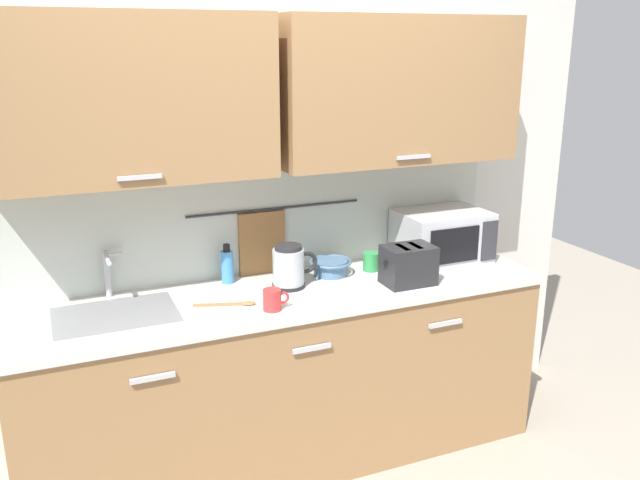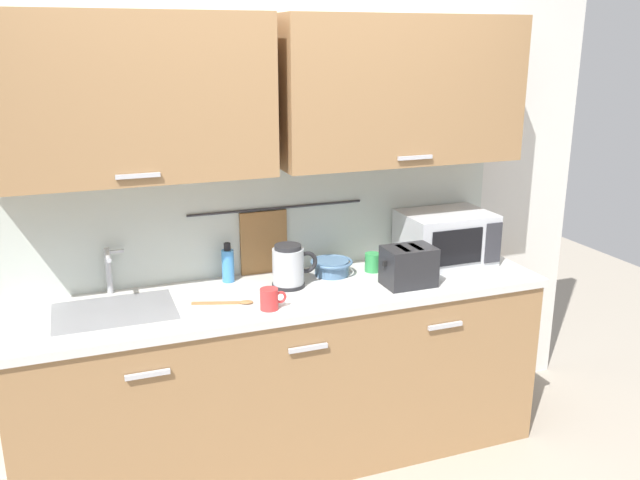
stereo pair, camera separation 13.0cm
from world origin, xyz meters
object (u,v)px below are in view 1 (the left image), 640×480
electric_kettle (289,267)px  dish_soap_bottle (227,266)px  wooden_spoon (232,304)px  mug_by_kettle (371,262)px  mug_near_sink (273,300)px  toaster (408,265)px  mixing_bowl (331,266)px  microwave (442,236)px

electric_kettle → dish_soap_bottle: electric_kettle is taller
electric_kettle → wooden_spoon: 0.35m
mug_by_kettle → wooden_spoon: bearing=-167.1°
mug_near_sink → toaster: (0.71, 0.06, 0.05)m
electric_kettle → toaster: 0.57m
mug_by_kettle → mug_near_sink: bearing=-154.6°
toaster → electric_kettle: bearing=161.4°
toaster → mug_by_kettle: bearing=106.5°
electric_kettle → mug_near_sink: (-0.17, -0.24, -0.05)m
dish_soap_bottle → mug_by_kettle: size_ratio=1.63×
mug_by_kettle → toaster: bearing=-73.5°
mixing_bowl → wooden_spoon: 0.60m
toaster → mug_by_kettle: 0.26m
mug_near_sink → toaster: size_ratio=0.47×
mug_near_sink → mixing_bowl: bearing=37.7°
toaster → mug_by_kettle: size_ratio=2.13×
mug_near_sink → wooden_spoon: size_ratio=0.44×
dish_soap_bottle → mug_near_sink: size_ratio=1.63×
mug_near_sink → wooden_spoon: 0.20m
mug_near_sink → mixing_bowl: mug_near_sink is taller
microwave → mug_near_sink: (-1.06, -0.31, -0.09)m
mug_near_sink → mug_by_kettle: size_ratio=1.00×
electric_kettle → mug_near_sink: bearing=-124.8°
microwave → electric_kettle: size_ratio=2.03×
electric_kettle → toaster: size_ratio=0.89×
electric_kettle → mug_by_kettle: size_ratio=1.89×
mug_near_sink → mug_by_kettle: bearing=25.4°
electric_kettle → mug_near_sink: electric_kettle is taller
dish_soap_bottle → wooden_spoon: dish_soap_bottle is taller
toaster → microwave: bearing=35.4°
dish_soap_bottle → mixing_bowl: dish_soap_bottle is taller
microwave → electric_kettle: 0.89m
electric_kettle → wooden_spoon: size_ratio=0.84×
electric_kettle → mixing_bowl: 0.27m
mug_near_sink → electric_kettle: bearing=55.2°
microwave → dish_soap_bottle: size_ratio=2.35×
toaster → mug_by_kettle: (-0.07, 0.24, -0.05)m
toaster → wooden_spoon: toaster is taller
microwave → dish_soap_bottle: (-1.15, 0.11, -0.05)m
electric_kettle → dish_soap_bottle: (-0.26, 0.17, -0.01)m
dish_soap_bottle → mug_near_sink: (0.09, -0.41, -0.04)m
toaster → mug_near_sink: bearing=-175.3°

